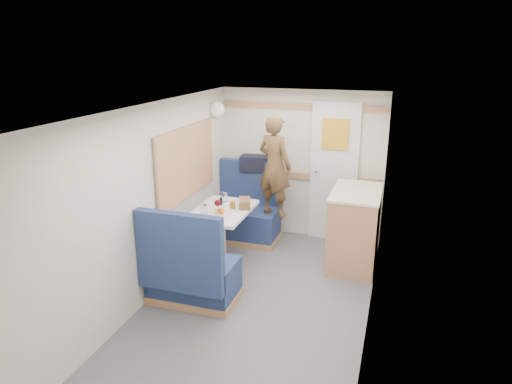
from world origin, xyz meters
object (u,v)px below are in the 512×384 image
(dinette_table, at_px, (222,222))
(pepper_grinder, at_px, (221,201))
(bench_near, at_px, (191,276))
(tumbler_mid, at_px, (224,197))
(person, at_px, (275,166))
(bread_loaf, at_px, (245,203))
(galley_counter, at_px, (354,227))
(beer_glass, at_px, (233,205))
(tray, at_px, (220,213))
(duffel_bag, at_px, (257,163))
(tumbler_left, at_px, (204,210))
(dome_light, at_px, (217,109))
(wine_glass, at_px, (218,204))
(cheese_block, at_px, (220,211))
(bench_far, at_px, (246,218))
(orange_fruit, at_px, (221,211))

(dinette_table, xyz_separation_m, pepper_grinder, (-0.07, 0.14, 0.20))
(bench_near, xyz_separation_m, tumbler_mid, (-0.08, 1.13, 0.48))
(person, relative_size, bread_loaf, 5.45)
(galley_counter, distance_m, beer_glass, 1.47)
(tray, xyz_separation_m, pepper_grinder, (-0.09, 0.27, 0.04))
(galley_counter, xyz_separation_m, duffel_bag, (-1.40, 0.57, 0.54))
(bread_loaf, bearing_deg, person, 70.41)
(person, distance_m, tumbler_left, 1.15)
(dome_light, relative_size, tumbler_left, 1.64)
(bench_near, relative_size, wine_glass, 6.25)
(dome_light, relative_size, cheese_block, 1.81)
(dinette_table, height_order, wine_glass, wine_glass)
(bench_far, relative_size, beer_glass, 11.07)
(tumbler_mid, bearing_deg, dinette_table, -74.09)
(bench_near, distance_m, wine_glass, 0.89)
(wine_glass, bearing_deg, bench_near, -91.35)
(dinette_table, relative_size, tumbler_left, 7.56)
(bench_near, distance_m, person, 1.83)
(tray, relative_size, beer_glass, 3.31)
(galley_counter, bearing_deg, orange_fruit, -152.31)
(dome_light, height_order, tray, dome_light)
(dome_light, xyz_separation_m, pepper_grinder, (0.32, -0.71, -0.98))
(pepper_grinder, bearing_deg, bench_near, -86.26)
(person, bearing_deg, bench_near, 95.51)
(person, xyz_separation_m, bread_loaf, (-0.20, -0.57, -0.33))
(galley_counter, height_order, pepper_grinder, galley_counter)
(tumbler_mid, relative_size, pepper_grinder, 1.27)
(galley_counter, relative_size, duffel_bag, 2.08)
(orange_fruit, relative_size, beer_glass, 0.70)
(wine_glass, distance_m, bread_loaf, 0.39)
(bread_loaf, bearing_deg, bench_far, 107.69)
(beer_glass, xyz_separation_m, bread_loaf, (0.11, 0.11, 0.00))
(pepper_grinder, bearing_deg, orange_fruit, -68.00)
(duffel_bag, relative_size, pepper_grinder, 4.80)
(orange_fruit, xyz_separation_m, wine_glass, (-0.05, 0.03, 0.07))
(dinette_table, relative_size, tumbler_mid, 7.89)
(dome_light, bearing_deg, bread_loaf, -48.32)
(bench_far, xyz_separation_m, beer_glass, (0.12, -0.82, 0.47))
(bench_near, xyz_separation_m, orange_fruit, (0.06, 0.68, 0.47))
(person, relative_size, tumbler_left, 10.60)
(tray, relative_size, orange_fruit, 4.73)
(galley_counter, relative_size, tray, 2.93)
(galley_counter, distance_m, cheese_block, 1.62)
(dome_light, xyz_separation_m, beer_glass, (0.51, -0.81, -0.98))
(dinette_table, xyz_separation_m, dome_light, (-0.39, 0.85, 1.18))
(tumbler_left, bearing_deg, duffel_bag, 82.38)
(galley_counter, relative_size, wine_glass, 5.48)
(cheese_block, distance_m, pepper_grinder, 0.32)
(dome_light, height_order, duffel_bag, dome_light)
(dinette_table, relative_size, cheese_block, 8.34)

